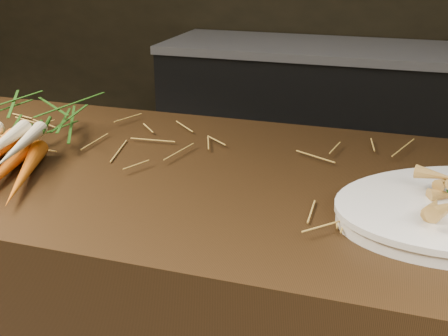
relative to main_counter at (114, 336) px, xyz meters
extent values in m
cube|color=black|center=(0.00, 0.00, 0.00)|extent=(2.40, 0.70, 0.90)
cube|color=black|center=(0.30, 1.88, -0.05)|extent=(1.80, 0.60, 0.80)
cube|color=#99999E|center=(0.30, 1.88, 0.37)|extent=(1.82, 0.62, 0.04)
cone|color=#CD5A00|center=(-0.10, -0.17, 0.47)|extent=(0.11, 0.28, 0.04)
cone|color=#CD5A00|center=(-0.06, -0.15, 0.47)|extent=(0.14, 0.27, 0.04)
cone|color=beige|center=(-0.07, -0.15, 0.52)|extent=(0.11, 0.25, 0.05)
ellipsoid|color=#285F1C|center=(-0.18, 0.06, 0.50)|extent=(0.23, 0.28, 0.09)
camera|label=1|loc=(0.58, -0.95, 0.86)|focal=45.00mm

